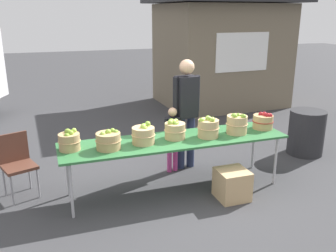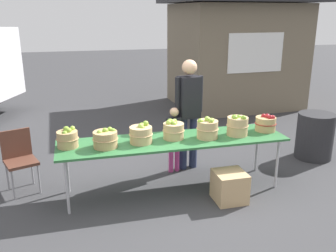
# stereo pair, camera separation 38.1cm
# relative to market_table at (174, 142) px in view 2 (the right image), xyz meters

# --- Properties ---
(ground_plane) EXTENTS (40.00, 40.00, 0.00)m
(ground_plane) POSITION_rel_market_table_xyz_m (0.00, 0.00, -0.72)
(ground_plane) COLOR #38383A
(market_table) EXTENTS (3.10, 0.76, 0.75)m
(market_table) POSITION_rel_market_table_xyz_m (0.00, 0.00, 0.00)
(market_table) COLOR #2D6B38
(market_table) RESTS_ON ground
(apple_basket_green_0) EXTENTS (0.28, 0.28, 0.27)m
(apple_basket_green_0) POSITION_rel_market_table_xyz_m (-1.38, 0.06, 0.15)
(apple_basket_green_0) COLOR tan
(apple_basket_green_0) RESTS_ON market_table
(apple_basket_green_1) EXTENTS (0.33, 0.33, 0.26)m
(apple_basket_green_1) POSITION_rel_market_table_xyz_m (-0.92, -0.07, 0.15)
(apple_basket_green_1) COLOR tan
(apple_basket_green_1) RESTS_ON market_table
(apple_basket_green_2) EXTENTS (0.32, 0.32, 0.28)m
(apple_basket_green_2) POSITION_rel_market_table_xyz_m (-0.45, -0.02, 0.15)
(apple_basket_green_2) COLOR tan
(apple_basket_green_2) RESTS_ON market_table
(apple_basket_green_3) EXTENTS (0.30, 0.30, 0.27)m
(apple_basket_green_3) POSITION_rel_market_table_xyz_m (0.01, 0.04, 0.16)
(apple_basket_green_3) COLOR tan
(apple_basket_green_3) RESTS_ON market_table
(apple_basket_green_4) EXTENTS (0.31, 0.31, 0.31)m
(apple_basket_green_4) POSITION_rel_market_table_xyz_m (0.46, -0.06, 0.17)
(apple_basket_green_4) COLOR tan
(apple_basket_green_4) RESTS_ON market_table
(apple_basket_green_5) EXTENTS (0.31, 0.31, 0.31)m
(apple_basket_green_5) POSITION_rel_market_table_xyz_m (0.91, -0.04, 0.17)
(apple_basket_green_5) COLOR tan
(apple_basket_green_5) RESTS_ON market_table
(apple_basket_red_0) EXTENTS (0.31, 0.31, 0.25)m
(apple_basket_red_0) POSITION_rel_market_table_xyz_m (1.39, 0.03, 0.15)
(apple_basket_red_0) COLOR tan
(apple_basket_red_0) RESTS_ON market_table
(vendor_adult) EXTENTS (0.46, 0.27, 1.73)m
(vendor_adult) POSITION_rel_market_table_xyz_m (0.43, 0.68, 0.30)
(vendor_adult) COLOR #262D4C
(vendor_adult) RESTS_ON ground
(child_customer) EXTENTS (0.27, 0.17, 1.03)m
(child_customer) POSITION_rel_market_table_xyz_m (0.18, 0.60, -0.11)
(child_customer) COLOR #CC3F8C
(child_customer) RESTS_ON ground
(food_kiosk) EXTENTS (3.62, 3.05, 2.74)m
(food_kiosk) POSITION_rel_market_table_xyz_m (2.91, 4.47, 0.67)
(food_kiosk) COLOR #726651
(food_kiosk) RESTS_ON ground
(folding_chair) EXTENTS (0.51, 0.51, 0.86)m
(folding_chair) POSITION_rel_market_table_xyz_m (-2.06, 0.54, -0.21)
(folding_chair) COLOR brown
(folding_chair) RESTS_ON ground
(trash_barrel) EXTENTS (0.61, 0.61, 0.78)m
(trash_barrel) POSITION_rel_market_table_xyz_m (2.64, 0.55, -0.33)
(trash_barrel) COLOR #262628
(trash_barrel) RESTS_ON ground
(produce_crate) EXTENTS (0.40, 0.40, 0.40)m
(produce_crate) POSITION_rel_market_table_xyz_m (0.64, -0.49, -0.51)
(produce_crate) COLOR tan
(produce_crate) RESTS_ON ground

